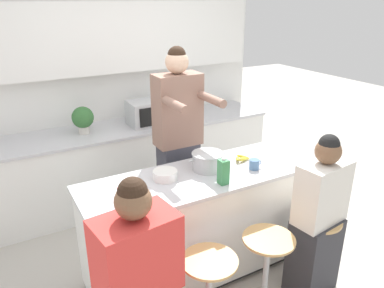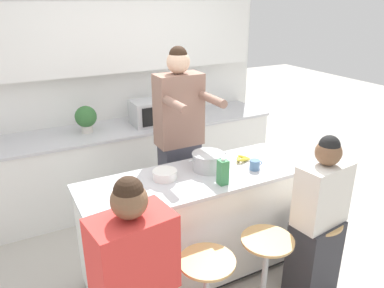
{
  "view_description": "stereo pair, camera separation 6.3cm",
  "coord_description": "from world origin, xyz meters",
  "px_view_note": "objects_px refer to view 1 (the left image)",
  "views": [
    {
      "loc": [
        -1.32,
        -2.28,
        2.24
      ],
      "look_at": [
        0.0,
        0.07,
        1.18
      ],
      "focal_mm": 35.0,
      "sensor_mm": 36.0,
      "label": 1
    },
    {
      "loc": [
        -1.26,
        -2.32,
        2.24
      ],
      "look_at": [
        0.0,
        0.07,
        1.18
      ],
      "focal_mm": 35.0,
      "sensor_mm": 36.0,
      "label": 2
    }
  ],
  "objects_px": {
    "kitchen_island": "(196,226)",
    "coffee_cup_far": "(124,193)",
    "bar_stool_center_right": "(266,271)",
    "person_seated_near": "(318,224)",
    "cooking_pot": "(208,161)",
    "potted_plant": "(83,118)",
    "fruit_bowl": "(165,175)",
    "banana_bunch": "(241,158)",
    "juice_carton": "(223,172)",
    "microwave": "(151,112)",
    "coffee_cup_near": "(254,164)",
    "bar_stool_rightmost": "(313,249)",
    "person_cooking": "(179,150)"
  },
  "relations": [
    {
      "from": "kitchen_island",
      "to": "coffee_cup_far",
      "type": "xyz_separation_m",
      "value": [
        -0.61,
        -0.05,
        0.5
      ]
    },
    {
      "from": "bar_stool_center_right",
      "to": "person_seated_near",
      "type": "bearing_deg",
      "value": -1.48
    },
    {
      "from": "kitchen_island",
      "to": "cooking_pot",
      "type": "distance_m",
      "value": 0.55
    },
    {
      "from": "potted_plant",
      "to": "bar_stool_center_right",
      "type": "bearing_deg",
      "value": -71.11
    },
    {
      "from": "cooking_pot",
      "to": "potted_plant",
      "type": "xyz_separation_m",
      "value": [
        -0.63,
        1.47,
        0.06
      ]
    },
    {
      "from": "fruit_bowl",
      "to": "banana_bunch",
      "type": "bearing_deg",
      "value": -0.71
    },
    {
      "from": "person_seated_near",
      "to": "coffee_cup_far",
      "type": "height_order",
      "value": "person_seated_near"
    },
    {
      "from": "bar_stool_center_right",
      "to": "cooking_pot",
      "type": "xyz_separation_m",
      "value": [
        -0.1,
        0.68,
        0.64
      ]
    },
    {
      "from": "juice_carton",
      "to": "microwave",
      "type": "height_order",
      "value": "microwave"
    },
    {
      "from": "coffee_cup_near",
      "to": "potted_plant",
      "type": "bearing_deg",
      "value": 120.5
    },
    {
      "from": "banana_bunch",
      "to": "cooking_pot",
      "type": "bearing_deg",
      "value": -179.43
    },
    {
      "from": "person_seated_near",
      "to": "microwave",
      "type": "relative_size",
      "value": 2.62
    },
    {
      "from": "bar_stool_center_right",
      "to": "person_seated_near",
      "type": "height_order",
      "value": "person_seated_near"
    },
    {
      "from": "coffee_cup_far",
      "to": "juice_carton",
      "type": "distance_m",
      "value": 0.75
    },
    {
      "from": "bar_stool_rightmost",
      "to": "coffee_cup_far",
      "type": "bearing_deg",
      "value": 157.75
    },
    {
      "from": "bar_stool_rightmost",
      "to": "microwave",
      "type": "distance_m",
      "value": 2.23
    },
    {
      "from": "bar_stool_rightmost",
      "to": "potted_plant",
      "type": "height_order",
      "value": "potted_plant"
    },
    {
      "from": "person_cooking",
      "to": "juice_carton",
      "type": "xyz_separation_m",
      "value": [
        -0.0,
        -0.73,
        0.09
      ]
    },
    {
      "from": "potted_plant",
      "to": "microwave",
      "type": "bearing_deg",
      "value": -4.01
    },
    {
      "from": "potted_plant",
      "to": "coffee_cup_far",
      "type": "bearing_deg",
      "value": -94.44
    },
    {
      "from": "person_seated_near",
      "to": "fruit_bowl",
      "type": "bearing_deg",
      "value": 136.22
    },
    {
      "from": "person_cooking",
      "to": "person_seated_near",
      "type": "distance_m",
      "value": 1.34
    },
    {
      "from": "bar_stool_rightmost",
      "to": "microwave",
      "type": "height_order",
      "value": "microwave"
    },
    {
      "from": "fruit_bowl",
      "to": "cooking_pot",
      "type": "bearing_deg",
      "value": -1.87
    },
    {
      "from": "bar_stool_rightmost",
      "to": "person_cooking",
      "type": "xyz_separation_m",
      "value": [
        -0.62,
        1.13,
        0.58
      ]
    },
    {
      "from": "person_seated_near",
      "to": "microwave",
      "type": "xyz_separation_m",
      "value": [
        -0.45,
        2.1,
        0.42
      ]
    },
    {
      "from": "kitchen_island",
      "to": "coffee_cup_far",
      "type": "distance_m",
      "value": 0.79
    },
    {
      "from": "person_cooking",
      "to": "microwave",
      "type": "relative_size",
      "value": 3.63
    },
    {
      "from": "potted_plant",
      "to": "coffee_cup_near",
      "type": "bearing_deg",
      "value": -59.5
    },
    {
      "from": "microwave",
      "to": "potted_plant",
      "type": "height_order",
      "value": "potted_plant"
    },
    {
      "from": "person_seated_near",
      "to": "coffee_cup_far",
      "type": "xyz_separation_m",
      "value": [
        -1.33,
        0.58,
        0.36
      ]
    },
    {
      "from": "kitchen_island",
      "to": "fruit_bowl",
      "type": "height_order",
      "value": "fruit_bowl"
    },
    {
      "from": "person_seated_near",
      "to": "coffee_cup_near",
      "type": "bearing_deg",
      "value": 107.72
    },
    {
      "from": "fruit_bowl",
      "to": "coffee_cup_near",
      "type": "bearing_deg",
      "value": -15.09
    },
    {
      "from": "kitchen_island",
      "to": "potted_plant",
      "type": "xyz_separation_m",
      "value": [
        -0.49,
        1.53,
        0.58
      ]
    },
    {
      "from": "bar_stool_center_right",
      "to": "potted_plant",
      "type": "height_order",
      "value": "potted_plant"
    },
    {
      "from": "banana_bunch",
      "to": "microwave",
      "type": "relative_size",
      "value": 0.32
    },
    {
      "from": "cooking_pot",
      "to": "coffee_cup_far",
      "type": "bearing_deg",
      "value": -171.42
    },
    {
      "from": "person_cooking",
      "to": "banana_bunch",
      "type": "distance_m",
      "value": 0.59
    },
    {
      "from": "person_cooking",
      "to": "person_seated_near",
      "type": "relative_size",
      "value": 1.38
    },
    {
      "from": "juice_carton",
      "to": "bar_stool_rightmost",
      "type": "bearing_deg",
      "value": -32.42
    },
    {
      "from": "bar_stool_center_right",
      "to": "bar_stool_rightmost",
      "type": "distance_m",
      "value": 0.49
    },
    {
      "from": "bar_stool_center_right",
      "to": "person_seated_near",
      "type": "relative_size",
      "value": 0.48
    },
    {
      "from": "kitchen_island",
      "to": "juice_carton",
      "type": "height_order",
      "value": "juice_carton"
    },
    {
      "from": "kitchen_island",
      "to": "coffee_cup_near",
      "type": "distance_m",
      "value": 0.7
    },
    {
      "from": "person_cooking",
      "to": "coffee_cup_near",
      "type": "height_order",
      "value": "person_cooking"
    },
    {
      "from": "kitchen_island",
      "to": "microwave",
      "type": "bearing_deg",
      "value": 79.81
    },
    {
      "from": "kitchen_island",
      "to": "person_seated_near",
      "type": "distance_m",
      "value": 0.96
    },
    {
      "from": "coffee_cup_far",
      "to": "potted_plant",
      "type": "relative_size",
      "value": 0.42
    },
    {
      "from": "banana_bunch",
      "to": "microwave",
      "type": "xyz_separation_m",
      "value": [
        -0.22,
        1.41,
        0.08
      ]
    }
  ]
}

